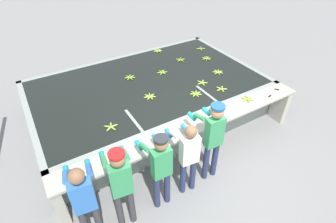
{
  "coord_description": "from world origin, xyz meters",
  "views": [
    {
      "loc": [
        -2.41,
        -2.81,
        4.19
      ],
      "look_at": [
        0.0,
        1.17,
        0.64
      ],
      "focal_mm": 28.0,
      "sensor_mm": 36.0,
      "label": 1
    }
  ],
  "objects_px": {
    "worker_3": "(188,154)",
    "knife_1": "(272,95)",
    "banana_bunch_floating_4": "(180,60)",
    "banana_bunch_ledge_0": "(247,99)",
    "banana_bunch_floating_6": "(206,58)",
    "banana_bunch_ledge_1": "(213,113)",
    "worker_2": "(160,166)",
    "banana_bunch_floating_1": "(201,49)",
    "knife_0": "(280,90)",
    "worker_1": "(121,182)",
    "banana_bunch_floating_2": "(221,89)",
    "banana_bunch_floating_10": "(150,96)",
    "banana_bunch_floating_3": "(130,77)",
    "banana_bunch_floating_0": "(202,83)",
    "banana_bunch_floating_5": "(218,72)",
    "banana_bunch_floating_11": "(196,94)",
    "banana_bunch_floating_9": "(158,51)",
    "banana_bunch_floating_7": "(162,72)",
    "worker_0": "(84,199)",
    "worker_4": "(213,135)",
    "banana_bunch_floating_8": "(111,127)"
  },
  "relations": [
    {
      "from": "banana_bunch_floating_0",
      "to": "worker_4",
      "type": "bearing_deg",
      "value": -121.98
    },
    {
      "from": "worker_3",
      "to": "banana_bunch_floating_2",
      "type": "distance_m",
      "value": 2.22
    },
    {
      "from": "worker_3",
      "to": "worker_0",
      "type": "bearing_deg",
      "value": 179.72
    },
    {
      "from": "banana_bunch_floating_0",
      "to": "banana_bunch_ledge_0",
      "type": "relative_size",
      "value": 0.98
    },
    {
      "from": "banana_bunch_floating_9",
      "to": "banana_bunch_floating_10",
      "type": "height_order",
      "value": "same"
    },
    {
      "from": "banana_bunch_floating_1",
      "to": "banana_bunch_ledge_1",
      "type": "xyz_separation_m",
      "value": [
        -1.7,
        -2.68,
        0.0
      ]
    },
    {
      "from": "banana_bunch_floating_6",
      "to": "banana_bunch_floating_11",
      "type": "height_order",
      "value": "same"
    },
    {
      "from": "banana_bunch_ledge_0",
      "to": "banana_bunch_floating_0",
      "type": "bearing_deg",
      "value": 111.65
    },
    {
      "from": "banana_bunch_floating_7",
      "to": "banana_bunch_floating_9",
      "type": "height_order",
      "value": "same"
    },
    {
      "from": "banana_bunch_ledge_0",
      "to": "worker_0",
      "type": "bearing_deg",
      "value": -170.31
    },
    {
      "from": "worker_0",
      "to": "knife_1",
      "type": "height_order",
      "value": "worker_0"
    },
    {
      "from": "worker_2",
      "to": "banana_bunch_floating_7",
      "type": "xyz_separation_m",
      "value": [
        1.59,
        2.69,
        -0.03
      ]
    },
    {
      "from": "banana_bunch_ledge_1",
      "to": "banana_bunch_floating_2",
      "type": "bearing_deg",
      "value": 39.55
    },
    {
      "from": "worker_3",
      "to": "worker_1",
      "type": "bearing_deg",
      "value": -178.67
    },
    {
      "from": "banana_bunch_floating_7",
      "to": "banana_bunch_ledge_1",
      "type": "relative_size",
      "value": 1.06
    },
    {
      "from": "banana_bunch_floating_4",
      "to": "banana_bunch_floating_7",
      "type": "distance_m",
      "value": 0.87
    },
    {
      "from": "banana_bunch_floating_0",
      "to": "banana_bunch_floating_5",
      "type": "bearing_deg",
      "value": 17.78
    },
    {
      "from": "worker_3",
      "to": "knife_0",
      "type": "height_order",
      "value": "worker_3"
    },
    {
      "from": "worker_0",
      "to": "banana_bunch_floating_5",
      "type": "distance_m",
      "value": 4.49
    },
    {
      "from": "banana_bunch_floating_1",
      "to": "banana_bunch_floating_7",
      "type": "distance_m",
      "value": 1.84
    },
    {
      "from": "worker_1",
      "to": "banana_bunch_floating_10",
      "type": "xyz_separation_m",
      "value": [
        1.48,
        1.9,
        -0.09
      ]
    },
    {
      "from": "worker_4",
      "to": "banana_bunch_floating_0",
      "type": "relative_size",
      "value": 6.22
    },
    {
      "from": "banana_bunch_floating_0",
      "to": "knife_0",
      "type": "bearing_deg",
      "value": -41.04
    },
    {
      "from": "worker_3",
      "to": "knife_1",
      "type": "distance_m",
      "value": 2.68
    },
    {
      "from": "worker_4",
      "to": "banana_bunch_floating_8",
      "type": "xyz_separation_m",
      "value": [
        -1.42,
        1.29,
        -0.13
      ]
    },
    {
      "from": "banana_bunch_floating_6",
      "to": "banana_bunch_floating_11",
      "type": "distance_m",
      "value": 1.84
    },
    {
      "from": "worker_2",
      "to": "banana_bunch_floating_1",
      "type": "relative_size",
      "value": 5.96
    },
    {
      "from": "worker_1",
      "to": "worker_2",
      "type": "bearing_deg",
      "value": 1.14
    },
    {
      "from": "banana_bunch_floating_1",
      "to": "knife_0",
      "type": "bearing_deg",
      "value": -85.9
    },
    {
      "from": "banana_bunch_floating_4",
      "to": "banana_bunch_floating_11",
      "type": "distance_m",
      "value": 1.73
    },
    {
      "from": "worker_3",
      "to": "banana_bunch_floating_7",
      "type": "xyz_separation_m",
      "value": [
        1.04,
        2.67,
        0.01
      ]
    },
    {
      "from": "banana_bunch_floating_3",
      "to": "banana_bunch_floating_7",
      "type": "height_order",
      "value": "same"
    },
    {
      "from": "banana_bunch_floating_6",
      "to": "banana_bunch_ledge_1",
      "type": "xyz_separation_m",
      "value": [
        -1.44,
        -2.07,
        0.0
      ]
    },
    {
      "from": "banana_bunch_floating_3",
      "to": "banana_bunch_ledge_0",
      "type": "distance_m",
      "value": 2.85
    },
    {
      "from": "banana_bunch_ledge_0",
      "to": "knife_0",
      "type": "xyz_separation_m",
      "value": [
        0.93,
        -0.11,
        -0.01
      ]
    },
    {
      "from": "banana_bunch_floating_2",
      "to": "banana_bunch_floating_1",
      "type": "bearing_deg",
      "value": 65.43
    },
    {
      "from": "banana_bunch_floating_3",
      "to": "banana_bunch_floating_9",
      "type": "distance_m",
      "value": 1.69
    },
    {
      "from": "banana_bunch_floating_0",
      "to": "knife_1",
      "type": "bearing_deg",
      "value": -50.06
    },
    {
      "from": "banana_bunch_floating_0",
      "to": "banana_bunch_floating_5",
      "type": "xyz_separation_m",
      "value": [
        0.66,
        0.21,
        -0.0
      ]
    },
    {
      "from": "banana_bunch_floating_4",
      "to": "banana_bunch_floating_10",
      "type": "distance_m",
      "value": 1.97
    },
    {
      "from": "worker_0",
      "to": "worker_1",
      "type": "height_order",
      "value": "worker_1"
    },
    {
      "from": "worker_3",
      "to": "knife_1",
      "type": "bearing_deg",
      "value": 11.0
    },
    {
      "from": "banana_bunch_floating_2",
      "to": "banana_bunch_ledge_1",
      "type": "distance_m",
      "value": 0.99
    },
    {
      "from": "banana_bunch_floating_3",
      "to": "knife_1",
      "type": "distance_m",
      "value": 3.36
    },
    {
      "from": "banana_bunch_floating_11",
      "to": "banana_bunch_ledge_0",
      "type": "relative_size",
      "value": 1.0
    },
    {
      "from": "banana_bunch_floating_1",
      "to": "banana_bunch_floating_8",
      "type": "bearing_deg",
      "value": -151.19
    },
    {
      "from": "banana_bunch_floating_10",
      "to": "banana_bunch_floating_3",
      "type": "bearing_deg",
      "value": 91.27
    },
    {
      "from": "banana_bunch_floating_4",
      "to": "banana_bunch_ledge_0",
      "type": "height_order",
      "value": "banana_bunch_ledge_0"
    },
    {
      "from": "knife_0",
      "to": "banana_bunch_floating_7",
      "type": "bearing_deg",
      "value": 132.16
    },
    {
      "from": "worker_4",
      "to": "banana_bunch_floating_1",
      "type": "height_order",
      "value": "worker_4"
    }
  ]
}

